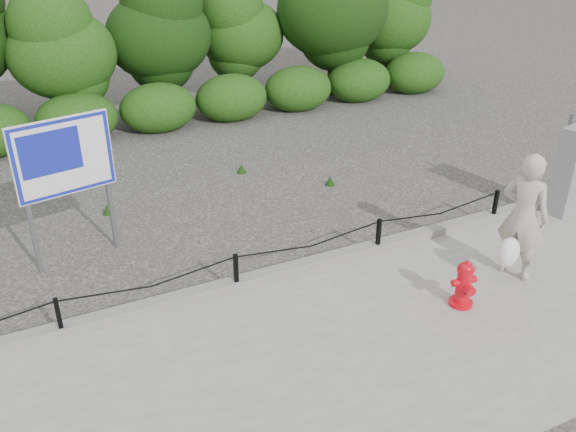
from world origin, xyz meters
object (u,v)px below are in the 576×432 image
(fire_hydrant, at_px, (464,284))
(utility_cabinet, at_px, (571,171))
(pedestrian, at_px, (523,219))
(advertising_sign, at_px, (64,164))

(fire_hydrant, bearing_deg, utility_cabinet, 29.05)
(fire_hydrant, relative_size, pedestrian, 0.36)
(utility_cabinet, relative_size, advertising_sign, 0.76)
(fire_hydrant, distance_m, utility_cabinet, 3.97)
(pedestrian, distance_m, advertising_sign, 6.93)
(pedestrian, xyz_separation_m, utility_cabinet, (2.40, 1.19, -0.14))
(utility_cabinet, height_order, advertising_sign, advertising_sign)
(advertising_sign, bearing_deg, utility_cabinet, -27.40)
(fire_hydrant, distance_m, advertising_sign, 6.17)
(fire_hydrant, relative_size, advertising_sign, 0.30)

